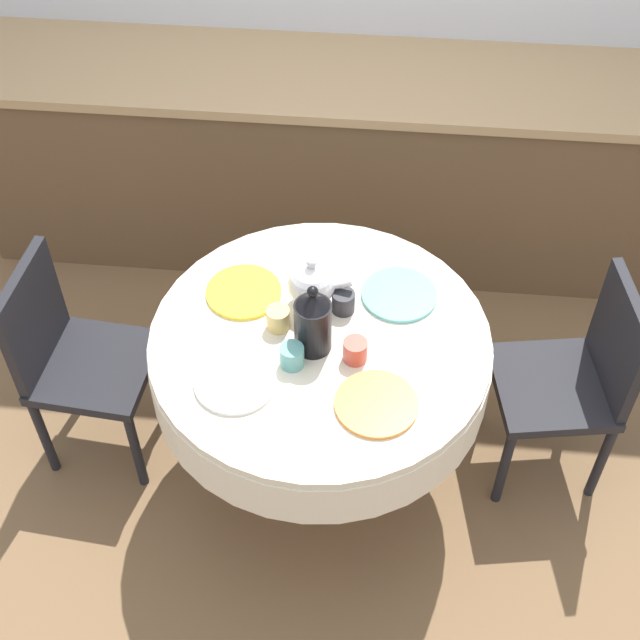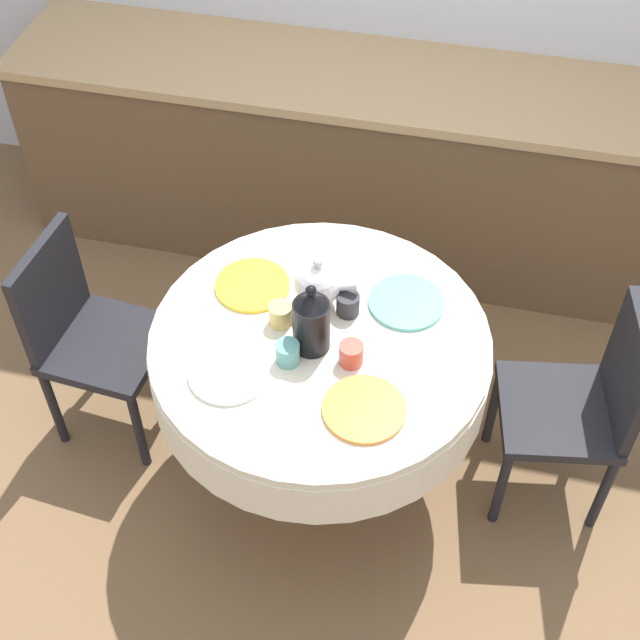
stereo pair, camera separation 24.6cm
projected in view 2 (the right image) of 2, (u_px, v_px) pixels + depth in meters
ground_plane at (320, 469)px, 3.41m from camera, size 12.00×12.00×0.00m
kitchen_counter at (387, 166)px, 3.94m from camera, size 3.24×0.64×0.90m
dining_table at (320, 363)px, 2.94m from camera, size 1.11×1.11×0.76m
chair_left at (583, 402)px, 3.01m from camera, size 0.46×0.46×0.86m
chair_right at (87, 330)px, 3.24m from camera, size 0.43×0.43×0.86m
plate_near_left at (229, 373)px, 2.74m from camera, size 0.25×0.25×0.01m
cup_near_left at (288, 353)px, 2.75m from camera, size 0.08×0.08×0.08m
plate_near_right at (364, 409)px, 2.64m from camera, size 0.25×0.25×0.01m
cup_near_right at (351, 354)px, 2.75m from camera, size 0.08×0.08×0.08m
plate_far_left at (252, 285)px, 2.99m from camera, size 0.25×0.25×0.01m
cup_far_left at (280, 315)px, 2.86m from camera, size 0.08×0.08×0.08m
plate_far_right at (406, 302)px, 2.94m from camera, size 0.25×0.25×0.01m
cup_far_right at (348, 304)px, 2.89m from camera, size 0.08×0.08×0.08m
coffee_carafe at (311, 321)px, 2.74m from camera, size 0.12×0.12×0.26m
teapot at (318, 284)px, 2.88m from camera, size 0.21×0.16×0.20m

